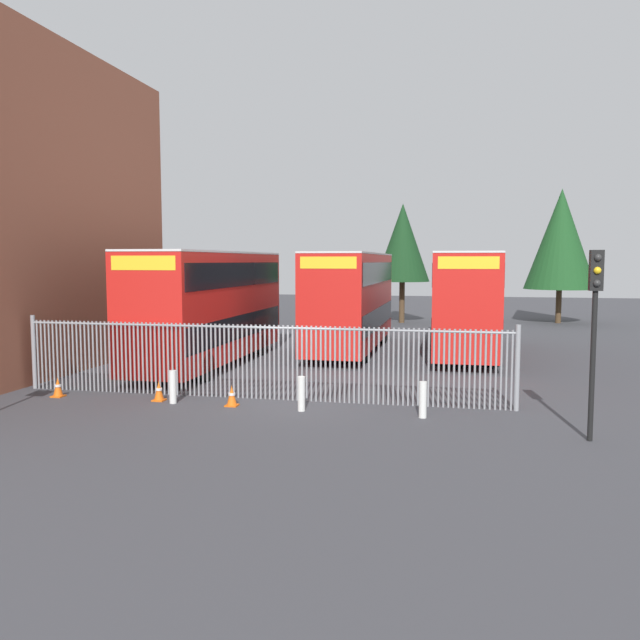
{
  "coord_description": "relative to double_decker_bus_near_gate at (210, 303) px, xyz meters",
  "views": [
    {
      "loc": [
        4.7,
        -17.95,
        4.05
      ],
      "look_at": [
        0.0,
        4.0,
        2.0
      ],
      "focal_mm": 36.18,
      "sensor_mm": 36.0,
      "label": 1
    }
  ],
  "objects": [
    {
      "name": "traffic_cone_mid_forecourt",
      "position": [
        3.24,
        -6.63,
        -2.13
      ],
      "size": [
        0.34,
        0.34,
        0.59
      ],
      "color": "orange",
      "rests_on": "ground"
    },
    {
      "name": "palisade_fence",
      "position": [
        3.62,
        -5.55,
        -1.24
      ],
      "size": [
        14.91,
        0.14,
        2.35
      ],
      "color": "gray",
      "rests_on": "ground"
    },
    {
      "name": "double_decker_bus_behind_fence_right",
      "position": [
        9.74,
        5.34,
        0.0
      ],
      "size": [
        2.54,
        10.81,
        4.42
      ],
      "color": "red",
      "rests_on": "ground"
    },
    {
      "name": "traffic_cone_near_kerb",
      "position": [
        0.94,
        -6.42,
        -2.13
      ],
      "size": [
        0.34,
        0.34,
        0.59
      ],
      "color": "orange",
      "rests_on": "ground"
    },
    {
      "name": "tree_short_side",
      "position": [
        15.88,
        21.0,
        3.05
      ],
      "size": [
        4.54,
        4.54,
        8.73
      ],
      "color": "#4C3823",
      "rests_on": "ground"
    },
    {
      "name": "double_decker_bus_behind_fence_left",
      "position": [
        4.69,
        5.28,
        0.0
      ],
      "size": [
        2.54,
        10.81,
        4.42
      ],
      "color": "red",
      "rests_on": "ground"
    },
    {
      "name": "bollard_near_right",
      "position": [
        8.56,
        -6.88,
        -1.95
      ],
      "size": [
        0.2,
        0.2,
        0.95
      ],
      "primitive_type": "cylinder",
      "color": "silver",
      "rests_on": "ground"
    },
    {
      "name": "bollard_near_left",
      "position": [
        1.48,
        -6.64,
        -1.95
      ],
      "size": [
        0.2,
        0.2,
        0.95
      ],
      "primitive_type": "cylinder",
      "color": "silver",
      "rests_on": "ground"
    },
    {
      "name": "tree_tall_back",
      "position": [
        5.8,
        19.1,
        2.81
      ],
      "size": [
        3.55,
        3.55,
        7.79
      ],
      "color": "#4C3823",
      "rests_on": "ground"
    },
    {
      "name": "traffic_light_kerbside",
      "position": [
        12.37,
        -8.27,
        0.56
      ],
      "size": [
        0.28,
        0.33,
        4.3
      ],
      "color": "black",
      "rests_on": "ground"
    },
    {
      "name": "ground_plane",
      "position": [
        4.69,
        2.45,
        -2.42
      ],
      "size": [
        100.0,
        100.0,
        0.0
      ],
      "primitive_type": "plane",
      "color": "#3D3D42"
    },
    {
      "name": "double_decker_bus_near_gate",
      "position": [
        0.0,
        0.0,
        0.0
      ],
      "size": [
        2.54,
        10.81,
        4.42
      ],
      "color": "red",
      "rests_on": "ground"
    },
    {
      "name": "traffic_cone_by_gate",
      "position": [
        -2.27,
        -6.55,
        -2.13
      ],
      "size": [
        0.34,
        0.34,
        0.59
      ],
      "color": "orange",
      "rests_on": "ground"
    },
    {
      "name": "bollard_center_front",
      "position": [
        5.3,
        -6.8,
        -1.95
      ],
      "size": [
        0.2,
        0.2,
        0.95
      ],
      "primitive_type": "cylinder",
      "color": "silver",
      "rests_on": "ground"
    }
  ]
}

